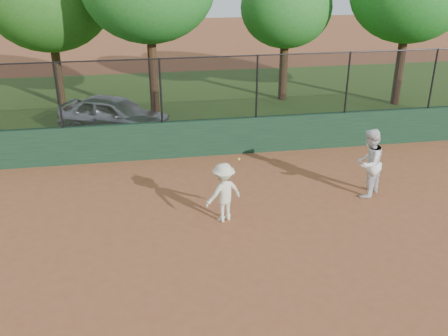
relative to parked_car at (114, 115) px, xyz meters
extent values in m
plane|color=brown|center=(2.09, -8.63, -0.69)|extent=(80.00, 80.00, 0.00)
cube|color=#1A3922|center=(2.09, -2.63, -0.09)|extent=(26.00, 0.20, 1.20)
cube|color=#2A4A17|center=(2.09, 3.37, -0.69)|extent=(36.00, 12.00, 0.01)
imported|color=#9DA2A6|center=(0.00, 0.00, 0.00)|extent=(4.37, 3.39, 1.39)
imported|color=white|center=(6.84, -6.20, 0.25)|extent=(1.16, 1.15, 1.88)
imported|color=beige|center=(2.81, -6.89, 0.06)|extent=(1.12, 0.92, 1.51)
sphere|color=#CCE132|center=(3.12, -7.14, 1.02)|extent=(0.06, 0.06, 0.06)
cube|color=black|center=(2.09, -2.63, 1.51)|extent=(26.00, 0.02, 2.00)
cylinder|color=black|center=(2.09, -2.63, 2.49)|extent=(26.00, 0.04, 0.04)
cylinder|color=black|center=(-1.41, -2.63, 1.51)|extent=(0.06, 0.06, 2.00)
cylinder|color=black|center=(1.59, -2.63, 1.51)|extent=(0.06, 0.06, 2.00)
cylinder|color=black|center=(4.59, -2.63, 1.51)|extent=(0.06, 0.06, 2.00)
cylinder|color=black|center=(7.59, -2.63, 1.51)|extent=(0.06, 0.06, 2.00)
cylinder|color=black|center=(10.59, -2.63, 1.51)|extent=(0.06, 0.06, 2.00)
cylinder|color=#3F2B15|center=(-2.39, 4.14, 0.54)|extent=(0.36, 0.36, 2.48)
cylinder|color=#432918|center=(1.52, 1.70, 0.86)|extent=(0.36, 0.36, 3.11)
cylinder|color=#422A16|center=(7.18, 3.25, 0.52)|extent=(0.36, 0.36, 2.43)
ellipsoid|color=#236220|center=(7.18, 3.25, 3.21)|extent=(3.82, 3.48, 3.30)
cylinder|color=#412817|center=(11.79, 1.76, 0.71)|extent=(0.36, 0.36, 2.80)
camera|label=1|loc=(0.98, -17.55, 5.52)|focal=40.00mm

